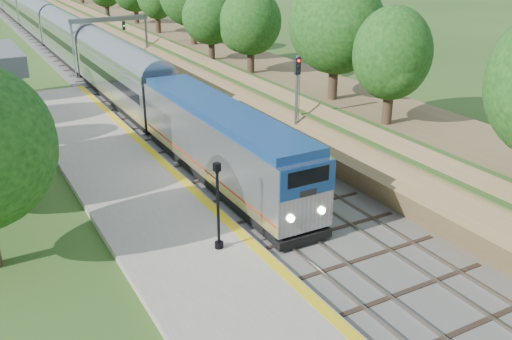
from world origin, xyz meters
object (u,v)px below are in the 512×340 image
lamppost_far (218,211)px  signal_farside (297,96)px  signal_gantry (110,30)px  train (39,21)px

lamppost_far → signal_farside: signal_farside is taller
signal_gantry → lamppost_far: (-6.36, -40.20, -2.50)m
signal_gantry → signal_farside: signal_farside is taller
signal_gantry → train: signal_gantry is taller
train → lamppost_far: train is taller
lamppost_far → signal_farside: bearing=42.0°
lamppost_far → signal_farside: 13.73m
signal_gantry → train: 30.36m
signal_gantry → signal_farside: size_ratio=1.22×
train → lamppost_far: bearing=-93.2°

